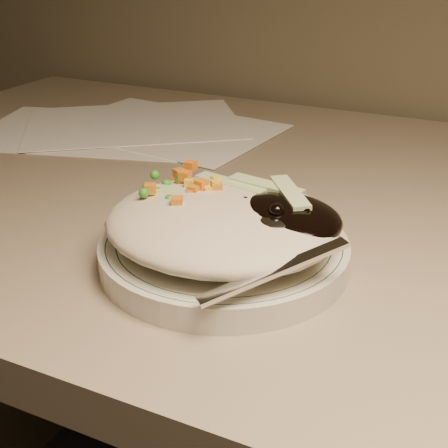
% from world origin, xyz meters
% --- Properties ---
extents(desk, '(1.40, 0.70, 0.74)m').
position_xyz_m(desk, '(0.00, 1.38, 0.54)').
color(desk, gray).
rests_on(desk, ground).
extents(plate, '(0.21, 0.21, 0.02)m').
position_xyz_m(plate, '(-0.09, 1.21, 0.75)').
color(plate, silver).
rests_on(plate, desk).
extents(plate_rim, '(0.20, 0.20, 0.00)m').
position_xyz_m(plate_rim, '(-0.09, 1.21, 0.76)').
color(plate_rim, '#144723').
rests_on(plate_rim, plate).
extents(meal, '(0.21, 0.19, 0.05)m').
position_xyz_m(meal, '(-0.08, 1.21, 0.78)').
color(meal, '#BAB297').
rests_on(meal, plate).
extents(papers, '(0.42, 0.37, 0.00)m').
position_xyz_m(papers, '(-0.38, 1.51, 0.74)').
color(papers, white).
rests_on(papers, desk).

